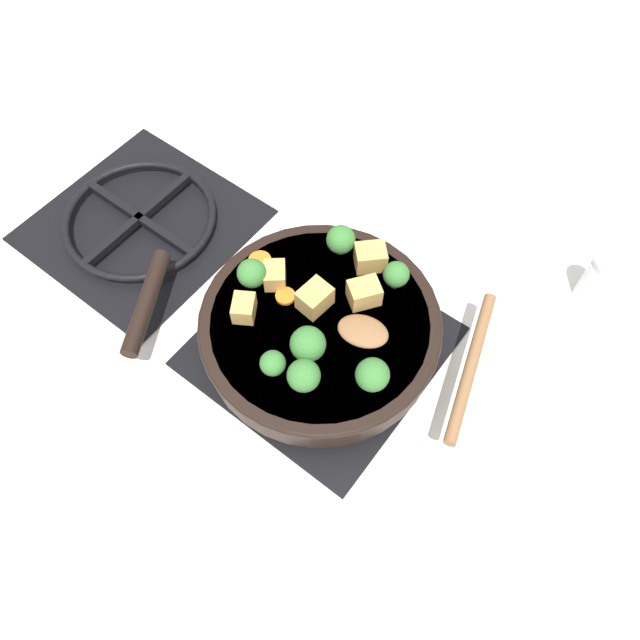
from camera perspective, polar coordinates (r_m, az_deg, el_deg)
ground_plane at (r=0.89m, az=0.00°, el=-2.45°), size 2.40×2.40×0.00m
front_burner_grate at (r=0.88m, az=0.00°, el=-2.09°), size 0.31×0.31×0.03m
rear_burner_grate at (r=1.04m, az=-16.07°, el=8.67°), size 0.31×0.31×0.03m
skillet_pan at (r=0.84m, az=-0.16°, el=-0.71°), size 0.36×0.42×0.05m
wooden_spoon at (r=0.81m, az=9.27°, el=-2.71°), size 0.21×0.22×0.02m
tofu_cube_center_large at (r=0.86m, az=4.66°, el=5.73°), size 0.05×0.05×0.03m
tofu_cube_near_handle at (r=0.85m, az=-4.15°, el=4.10°), size 0.05×0.05×0.03m
tofu_cube_east_chunk at (r=0.82m, az=-0.50°, el=2.01°), size 0.05×0.04×0.03m
tofu_cube_west_chunk at (r=0.82m, az=-6.97°, el=1.10°), size 0.05×0.04×0.03m
tofu_cube_back_piece at (r=0.83m, az=4.06°, el=2.49°), size 0.05×0.05×0.03m
broccoli_floret_near_spoon at (r=0.77m, az=-4.32°, el=-4.00°), size 0.03×0.03×0.04m
broccoli_floret_center_top at (r=0.78m, az=-1.11°, el=-2.22°), size 0.05×0.05×0.05m
broccoli_floret_east_rim at (r=0.87m, az=1.92°, el=7.34°), size 0.04×0.04×0.05m
broccoli_floret_west_rim at (r=0.76m, az=4.82°, el=-5.03°), size 0.04×0.04×0.05m
broccoli_floret_north_edge at (r=0.76m, az=-1.50°, el=-5.12°), size 0.04×0.04×0.05m
broccoli_floret_south_cluster at (r=0.84m, az=6.98°, el=4.14°), size 0.04×0.04×0.04m
broccoli_floret_mid_floret at (r=0.84m, az=-6.26°, el=4.24°), size 0.04×0.04×0.05m
carrot_slice_orange_thin at (r=0.88m, az=-5.52°, el=5.42°), size 0.03×0.03×0.01m
carrot_slice_near_center at (r=0.84m, az=-3.39°, el=1.98°), size 0.03×0.03×0.01m
salt_shaker at (r=0.98m, az=23.84°, el=3.44°), size 0.04×0.04×0.09m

